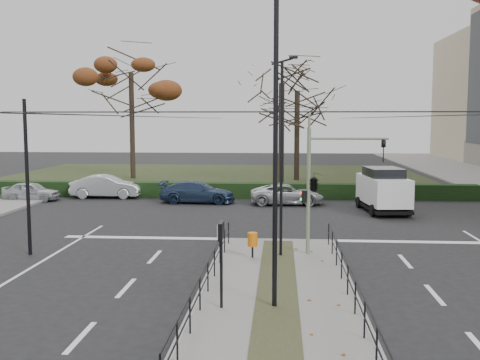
% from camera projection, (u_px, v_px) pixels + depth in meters
% --- Properties ---
extents(ground, '(140.00, 140.00, 0.00)m').
position_uv_depth(ground, '(278.00, 274.00, 19.09)').
color(ground, black).
rests_on(ground, ground).
extents(median_island, '(4.40, 15.00, 0.14)m').
position_uv_depth(median_island, '(277.00, 294.00, 16.61)').
color(median_island, '#615E5C').
rests_on(median_island, ground).
extents(park, '(38.00, 26.00, 0.10)m').
position_uv_depth(park, '(214.00, 177.00, 51.25)').
color(park, black).
rests_on(park, ground).
extents(hedge, '(38.00, 1.00, 1.00)m').
position_uv_depth(hedge, '(190.00, 190.00, 37.92)').
color(hedge, black).
rests_on(hedge, ground).
extents(median_railing, '(4.14, 13.24, 0.92)m').
position_uv_depth(median_railing, '(277.00, 265.00, 16.41)').
color(median_railing, black).
rests_on(median_railing, median_island).
extents(catenary, '(20.00, 34.00, 6.00)m').
position_uv_depth(catenary, '(279.00, 169.00, 20.33)').
color(catenary, black).
rests_on(catenary, ground).
extents(traffic_light, '(3.22, 1.84, 4.74)m').
position_uv_depth(traffic_light, '(316.00, 182.00, 21.07)').
color(traffic_light, gray).
rests_on(traffic_light, median_island).
extents(litter_bin, '(0.37, 0.37, 0.94)m').
position_uv_depth(litter_bin, '(252.00, 240.00, 20.66)').
color(litter_bin, black).
rests_on(litter_bin, median_island).
extents(info_panel, '(0.13, 0.61, 2.36)m').
position_uv_depth(info_panel, '(221.00, 241.00, 15.02)').
color(info_panel, black).
rests_on(info_panel, median_island).
extents(streetlamp_median_near, '(0.76, 0.15, 9.05)m').
position_uv_depth(streetlamp_median_near, '(276.00, 138.00, 14.83)').
color(streetlamp_median_near, black).
rests_on(streetlamp_median_near, median_island).
extents(streetlamp_median_far, '(0.61, 0.13, 7.36)m').
position_uv_depth(streetlamp_median_far, '(282.00, 156.00, 20.66)').
color(streetlamp_median_far, black).
rests_on(streetlamp_median_far, median_island).
extents(parked_car_first, '(3.65, 1.52, 1.23)m').
position_uv_depth(parked_car_first, '(31.00, 191.00, 36.28)').
color(parked_car_first, '#B0B3B8').
rests_on(parked_car_first, ground).
extents(parked_car_second, '(4.69, 1.80, 1.53)m').
position_uv_depth(parked_car_second, '(106.00, 186.00, 37.60)').
color(parked_car_second, '#B0B3B8').
rests_on(parked_car_second, ground).
extents(parked_car_third, '(4.78, 2.07, 1.37)m').
position_uv_depth(parked_car_third, '(197.00, 192.00, 35.36)').
color(parked_car_third, '#22324F').
rests_on(parked_car_third, ground).
extents(parked_car_fourth, '(4.62, 2.32, 1.26)m').
position_uv_depth(parked_car_fourth, '(287.00, 194.00, 34.67)').
color(parked_car_fourth, '#B0B3B8').
rests_on(parked_car_fourth, ground).
extents(white_van, '(2.58, 4.96, 2.52)m').
position_uv_depth(white_van, '(383.00, 189.00, 31.78)').
color(white_van, white).
rests_on(white_van, ground).
extents(rust_tree, '(8.60, 8.60, 12.06)m').
position_uv_depth(rust_tree, '(131.00, 73.00, 48.52)').
color(rust_tree, black).
rests_on(rust_tree, park).
extents(bare_tree_center, '(7.45, 7.45, 10.02)m').
position_uv_depth(bare_tree_center, '(297.00, 97.00, 47.25)').
color(bare_tree_center, black).
rests_on(bare_tree_center, park).
extents(bare_tree_near, '(6.60, 6.60, 10.55)m').
position_uv_depth(bare_tree_near, '(282.00, 91.00, 43.54)').
color(bare_tree_near, black).
rests_on(bare_tree_near, park).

